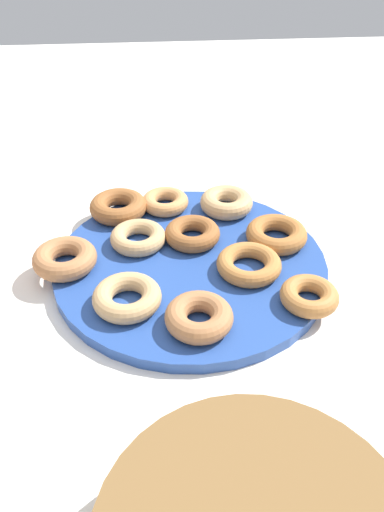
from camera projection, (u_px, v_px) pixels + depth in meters
The scene contains 13 objects.
ground_plane at pixel (190, 269), 0.75m from camera, with size 2.40×2.40×0.00m, color white.
donut_plate at pixel (190, 265), 0.74m from camera, with size 0.39×0.39×0.02m, color #284C9E.
donut_0 at pixel (118, 207), 0.83m from camera, with size 0.09×0.09×0.03m, color #995B2D.
donut_1 at pixel (276, 234), 0.77m from camera, with size 0.09×0.09×0.03m, color #AD6B33.
donut_2 at pixel (192, 233), 0.77m from camera, with size 0.08×0.08×0.02m, color #995B2D.
donut_3 at pixel (65, 259), 0.72m from camera, with size 0.09×0.09×0.03m, color #B27547.
donut_4 at pixel (127, 297), 0.66m from camera, with size 0.09×0.09×0.03m, color tan.
donut_5 at pixel (203, 317), 0.63m from camera, with size 0.08×0.08×0.03m, color #B27547.
donut_6 at pixel (226, 202), 0.84m from camera, with size 0.09×0.09×0.03m, color tan.
donut_7 at pixel (309, 296), 0.66m from camera, with size 0.08×0.08×0.02m, color #BC7A3D.
donut_8 at pixel (165, 202), 0.84m from camera, with size 0.08×0.08×0.02m, color tan.
donut_9 at pixel (138, 237), 0.76m from camera, with size 0.08×0.08×0.02m, color tan.
donut_10 at pixel (249, 264), 0.71m from camera, with size 0.09×0.09×0.02m, color #BC7A3D.
Camera 1 is at (0.05, 0.58, 0.47)m, focal length 36.22 mm.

